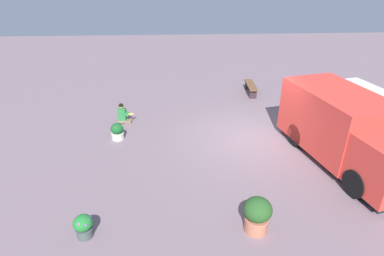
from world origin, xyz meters
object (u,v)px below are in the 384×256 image
Objects in this scene: person_customer at (123,115)px; food_truck at (345,132)px; planter_flowering_near at (257,214)px; plaza_bench at (251,87)px; planter_flowering_side at (84,226)px; planter_flowering_far at (117,131)px.

food_truck is at bearing 66.66° from person_customer.
planter_flowering_near is at bearing 32.79° from person_customer.
person_customer reaches higher than plaza_bench.
person_customer is 1.35× the size of planter_flowering_side.
person_customer is 7.57m from planter_flowering_near.
planter_flowering_side is (6.34, -0.08, 0.02)m from person_customer.
food_truck reaches higher than plaza_bench.
planter_flowering_side is at bearing -90.24° from planter_flowering_near.
planter_flowering_side is (4.90, -0.06, 0.02)m from planter_flowering_far.
planter_flowering_far is 0.37× the size of plaza_bench.
plaza_bench is (-3.00, 5.99, 0.05)m from person_customer.
planter_flowering_side is at bearing -0.69° from person_customer.
plaza_bench is at bearing 126.46° from planter_flowering_far.
planter_flowering_side is at bearing -0.71° from planter_flowering_far.
person_customer is at bearing -63.41° from plaza_bench.
planter_flowering_side is (-0.02, -4.17, -0.18)m from planter_flowering_near.
planter_flowering_near is 9.55m from plaza_bench.
person_customer is (-3.30, -7.65, -0.75)m from food_truck.
plaza_bench is at bearing 168.55° from planter_flowering_near.
food_truck is at bearing 14.74° from plaza_bench.
food_truck is 4.72m from planter_flowering_near.
person_customer is 1.44m from planter_flowering_far.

